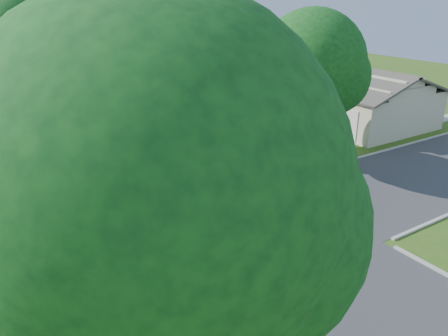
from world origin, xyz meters
The scene contains 20 objects.
ground centered at (0.00, 0.00, 0.00)m, with size 100.00×100.00×0.00m, color #335C19.
road_ns centered at (0.00, 0.00, 0.00)m, with size 7.00×100.00×0.02m, color #333335.
sidewalk_ne centered at (6.10, 26.00, 0.02)m, with size 1.20×40.00×0.04m, color #9E9B91.
sidewalk_nw centered at (-6.10, 26.00, 0.02)m, with size 1.20×40.00×0.04m, color #9E9B91.
driveway centered at (7.90, 7.10, 0.03)m, with size 8.80×3.60×0.05m, color #9E9B91.
stop_sign_sw centered at (-4.70, -4.70, 2.03)m, with size 1.05×0.80×2.98m.
stop_sign_ne centered at (4.70, 4.70, 2.03)m, with size 1.05×0.80×2.98m.
tree_e_near centered at (4.75, 9.01, 5.64)m, with size 4.97×4.80×8.28m.
tree_e_mid centered at (4.76, 21.01, 6.25)m, with size 5.59×5.40×9.21m.
tree_e_far centered at (4.75, 34.01, 5.98)m, with size 5.17×5.00×8.72m.
tree_w_near centered at (-4.64, 9.01, 6.12)m, with size 5.38×5.20×8.97m.
tree_w_mid centered at (-4.64, 21.01, 6.49)m, with size 5.80×5.60×9.56m.
tree_w_far centered at (-4.65, 34.01, 5.51)m, with size 4.76×4.60×8.04m.
tree_sw_corner centered at (-7.44, -6.99, 6.26)m, with size 6.21×6.00×9.55m.
tree_ne_corner centered at (6.36, 4.21, 5.59)m, with size 5.80×5.60×8.66m.
house_ne_near centered at (15.99, 11.00, 1.52)m, with size 8.42×13.60×4.23m.
house_ne_far centered at (15.99, 29.00, 1.52)m, with size 8.42×13.60×4.23m.
car_driveway centered at (11.50, 8.70, 0.74)m, with size 1.57×4.50×1.48m, color maroon.
car_curb_east centered at (1.20, 24.23, 0.78)m, with size 1.85×4.60×1.57m, color black.
car_curb_west centered at (-1.20, 42.55, 0.61)m, with size 1.72×4.24×1.23m, color black.
Camera 1 is at (-9.92, -12.74, 9.25)m, focal length 35.00 mm.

